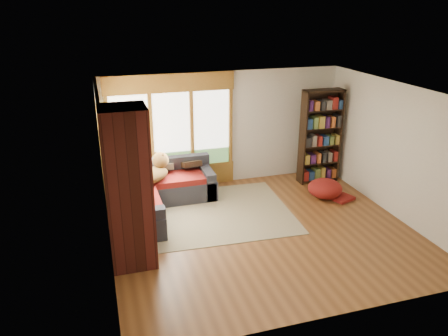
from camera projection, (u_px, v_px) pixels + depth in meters
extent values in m
plane|color=brown|center=(262.00, 230.00, 8.17)|extent=(5.50, 5.50, 0.00)
plane|color=white|center=(267.00, 92.00, 7.24)|extent=(5.50, 5.50, 0.00)
cube|color=silver|center=(224.00, 129.00, 9.94)|extent=(5.50, 0.04, 2.60)
cube|color=silver|center=(338.00, 233.00, 5.47)|extent=(5.50, 0.04, 2.60)
cube|color=silver|center=(104.00, 183.00, 6.97)|extent=(0.04, 5.00, 2.60)
cube|color=silver|center=(397.00, 151.00, 8.45)|extent=(0.04, 5.00, 2.60)
cube|color=olive|center=(172.00, 131.00, 9.58)|extent=(2.82, 0.10, 1.90)
cube|color=white|center=(172.00, 131.00, 9.58)|extent=(2.54, 0.09, 1.62)
cube|color=olive|center=(103.00, 156.00, 8.03)|extent=(0.10, 2.62, 1.90)
cube|color=white|center=(103.00, 156.00, 8.03)|extent=(0.09, 2.36, 1.62)
cube|color=#808F5D|center=(101.00, 124.00, 8.64)|extent=(0.03, 0.72, 0.90)
cube|color=#471914|center=(128.00, 189.00, 6.75)|extent=(0.70, 0.70, 2.60)
cube|color=#262730|center=(157.00, 188.00, 9.49)|extent=(2.20, 0.90, 0.42)
cube|color=#262730|center=(154.00, 166.00, 9.66)|extent=(2.20, 0.20, 0.38)
cube|color=#262730|center=(202.00, 179.00, 9.72)|extent=(0.20, 0.90, 0.60)
cube|color=maroon|center=(153.00, 179.00, 9.26)|extent=(1.90, 0.66, 0.12)
cube|color=#262730|center=(130.00, 205.00, 8.73)|extent=(0.90, 2.20, 0.42)
cube|color=#262730|center=(110.00, 188.00, 8.49)|extent=(0.20, 2.20, 0.38)
cube|color=#262730|center=(135.00, 223.00, 7.80)|extent=(0.90, 0.20, 0.60)
cube|color=maroon|center=(137.00, 199.00, 8.35)|extent=(0.66, 1.20, 0.12)
cube|color=maroon|center=(132.00, 180.00, 9.20)|extent=(0.66, 0.66, 0.12)
cube|color=beige|center=(208.00, 214.00, 8.81)|extent=(3.42, 2.68, 0.01)
cube|color=black|center=(338.00, 135.00, 10.17)|extent=(0.04, 0.31, 2.19)
cube|color=black|center=(303.00, 138.00, 9.93)|extent=(0.04, 0.31, 2.19)
cube|color=black|center=(317.00, 135.00, 10.18)|extent=(0.94, 0.02, 2.19)
cube|color=black|center=(317.00, 178.00, 10.42)|extent=(0.86, 0.29, 0.03)
cube|color=black|center=(318.00, 162.00, 10.27)|extent=(0.86, 0.29, 0.03)
cube|color=black|center=(320.00, 145.00, 10.12)|extent=(0.86, 0.29, 0.03)
cube|color=black|center=(321.00, 128.00, 9.97)|extent=(0.86, 0.29, 0.03)
cube|color=black|center=(323.00, 110.00, 9.82)|extent=(0.86, 0.29, 0.03)
cube|color=black|center=(324.00, 91.00, 9.67)|extent=(0.86, 0.29, 0.03)
cube|color=#726659|center=(321.00, 137.00, 10.03)|extent=(0.82, 0.23, 2.03)
ellipsoid|color=maroon|center=(325.00, 188.00, 9.50)|extent=(0.96, 0.96, 0.40)
ellipsoid|color=brown|center=(151.00, 173.00, 8.86)|extent=(0.99, 0.94, 0.28)
sphere|color=brown|center=(161.00, 163.00, 9.04)|extent=(0.47, 0.47, 0.34)
cone|color=brown|center=(158.00, 157.00, 8.95)|extent=(0.17, 0.17, 0.15)
ellipsoid|color=#392D1C|center=(134.00, 189.00, 8.22)|extent=(0.53, 0.71, 0.22)
sphere|color=#392D1C|center=(130.00, 180.00, 8.38)|extent=(0.31, 0.31, 0.26)
cone|color=#392D1C|center=(130.00, 176.00, 8.31)|extent=(0.11, 0.11, 0.11)
cube|color=black|center=(186.00, 159.00, 9.67)|extent=(0.45, 0.12, 0.45)
cube|color=black|center=(159.00, 162.00, 9.51)|extent=(0.45, 0.12, 0.45)
cube|color=black|center=(117.00, 174.00, 8.85)|extent=(0.45, 0.12, 0.45)
cube|color=black|center=(121.00, 195.00, 7.86)|extent=(0.45, 0.12, 0.45)
cube|color=maroon|center=(131.00, 164.00, 9.35)|extent=(0.42, 0.12, 0.42)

